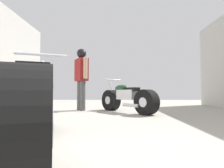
# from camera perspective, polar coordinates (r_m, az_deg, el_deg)

# --- Properties ---
(ground_plane) EXTENTS (16.38, 16.38, 0.00)m
(ground_plane) POSITION_cam_1_polar(r_m,az_deg,el_deg) (3.13, 3.47, -11.42)
(ground_plane) COLOR #A8A399
(motorcycle_maroon_cruiser) EXTENTS (0.97, 1.99, 0.95)m
(motorcycle_maroon_cruiser) POSITION_cam_1_polar(r_m,az_deg,el_deg) (1.65, -22.92, -5.54)
(motorcycle_maroon_cruiser) COLOR black
(motorcycle_maroon_cruiser) RESTS_ON ground_plane
(motorcycle_black_naked) EXTENTS (1.30, 1.50, 0.82)m
(motorcycle_black_naked) POSITION_cam_1_polar(r_m,az_deg,el_deg) (4.27, 4.97, -4.59)
(motorcycle_black_naked) COLOR black
(motorcycle_black_naked) RESTS_ON ground_plane
(mechanic_in_blue) EXTENTS (0.44, 0.59, 1.64)m
(mechanic_in_blue) POSITION_cam_1_polar(r_m,az_deg,el_deg) (4.85, -9.74, 3.39)
(mechanic_in_blue) COLOR #4C4C4C
(mechanic_in_blue) RESTS_ON ground_plane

